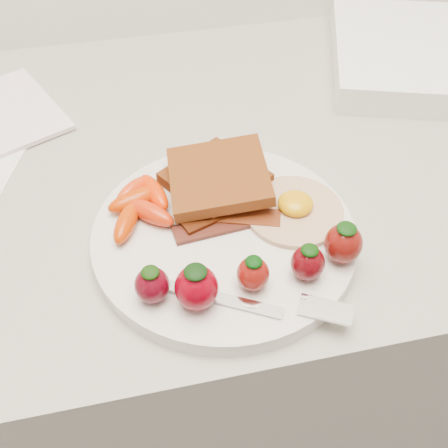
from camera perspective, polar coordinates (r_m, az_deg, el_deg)
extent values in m
cube|color=gray|center=(1.04, -0.99, -12.18)|extent=(2.00, 0.60, 0.90)
cylinder|color=silver|center=(0.58, 0.00, -1.29)|extent=(0.27, 0.27, 0.02)
cube|color=#4A210B|center=(0.62, -0.91, 4.65)|extent=(0.13, 0.13, 0.01)
cube|color=#4C2D0E|center=(0.60, -0.56, 4.88)|extent=(0.11, 0.11, 0.02)
cylinder|color=beige|center=(0.59, 7.11, 1.33)|extent=(0.13, 0.13, 0.01)
ellipsoid|color=#DC9605|center=(0.59, 7.27, 2.08)|extent=(0.05, 0.05, 0.02)
cube|color=#380C0B|center=(0.57, -0.42, -0.12)|extent=(0.10, 0.03, 0.00)
cube|color=#3D0D0E|center=(0.58, 0.96, 0.83)|extent=(0.10, 0.05, 0.00)
cube|color=black|center=(0.58, -0.02, 1.54)|extent=(0.10, 0.06, 0.00)
ellipsoid|color=#BB3000|center=(0.60, -8.90, 2.52)|extent=(0.07, 0.04, 0.02)
ellipsoid|color=red|center=(0.58, -7.52, 1.16)|extent=(0.06, 0.06, 0.02)
ellipsoid|color=#BF3100|center=(0.57, -9.90, 0.14)|extent=(0.04, 0.06, 0.02)
ellipsoid|color=red|center=(0.60, -7.13, 3.23)|extent=(0.04, 0.06, 0.02)
ellipsoid|color=red|center=(0.61, -9.26, 3.35)|extent=(0.05, 0.05, 0.02)
ellipsoid|color=#510410|center=(0.51, -7.32, -6.18)|extent=(0.03, 0.03, 0.04)
ellipsoid|color=black|center=(0.49, -7.52, -4.89)|extent=(0.02, 0.02, 0.01)
ellipsoid|color=#76000D|center=(0.50, -2.82, -6.48)|extent=(0.04, 0.04, 0.04)
ellipsoid|color=black|center=(0.48, -2.91, -4.87)|extent=(0.02, 0.02, 0.01)
ellipsoid|color=maroon|center=(0.51, 2.96, -5.09)|extent=(0.03, 0.03, 0.03)
ellipsoid|color=black|center=(0.50, 3.04, -3.85)|extent=(0.02, 0.02, 0.01)
ellipsoid|color=#4E0409|center=(0.53, 8.49, -3.94)|extent=(0.03, 0.03, 0.04)
ellipsoid|color=black|center=(0.51, 8.72, -2.65)|extent=(0.02, 0.02, 0.01)
ellipsoid|color=#630D0A|center=(0.54, 12.02, -1.96)|extent=(0.04, 0.04, 0.04)
ellipsoid|color=black|center=(0.53, 12.37, -0.46)|extent=(0.02, 0.02, 0.01)
cube|color=silver|center=(0.51, -0.35, -7.54)|extent=(0.11, 0.07, 0.00)
cube|color=silver|center=(0.52, 10.29, -8.57)|extent=(0.05, 0.04, 0.00)
cube|color=white|center=(0.80, -21.09, 10.62)|extent=(0.17, 0.20, 0.01)
cube|color=white|center=(0.89, 21.82, 15.50)|extent=(0.39, 0.34, 0.04)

